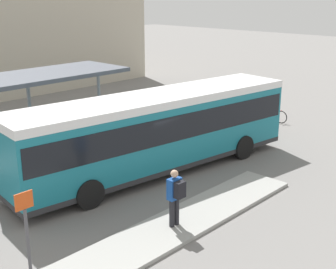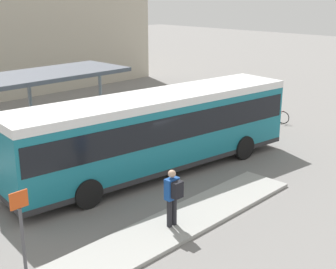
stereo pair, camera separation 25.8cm
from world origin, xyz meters
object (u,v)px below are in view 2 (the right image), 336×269
at_px(pedestrian_waiting, 173,195).
at_px(bicycle_blue, 251,112).
at_px(platform_sign, 23,242).
at_px(bicycle_yellow, 261,115).
at_px(bicycle_red, 275,116).
at_px(city_bus, 157,127).

bearing_deg(pedestrian_waiting, bicycle_blue, -63.98).
bearing_deg(bicycle_blue, platform_sign, 104.90).
height_order(pedestrian_waiting, bicycle_yellow, pedestrian_waiting).
bearing_deg(bicycle_yellow, platform_sign, -78.82).
bearing_deg(bicycle_red, bicycle_yellow, -163.16).
height_order(bicycle_blue, platform_sign, platform_sign).
xyz_separation_m(bicycle_red, bicycle_blue, (-0.28, 1.40, 0.02)).
distance_m(city_bus, platform_sign, 8.71).
height_order(city_bus, bicycle_yellow, city_bus).
bearing_deg(bicycle_red, platform_sign, -82.43).
height_order(bicycle_red, bicycle_blue, bicycle_blue).
relative_size(bicycle_yellow, platform_sign, 0.60).
distance_m(bicycle_blue, platform_sign, 18.24).
xyz_separation_m(city_bus, bicycle_red, (9.69, 0.56, -1.49)).
bearing_deg(city_bus, pedestrian_waiting, -121.96).
height_order(city_bus, bicycle_blue, city_bus).
bearing_deg(platform_sign, pedestrian_waiting, -0.86).
relative_size(bicycle_red, bicycle_blue, 0.95).
relative_size(city_bus, pedestrian_waiting, 6.92).
distance_m(bicycle_red, platform_sign, 18.13).
height_order(city_bus, pedestrian_waiting, city_bus).
height_order(pedestrian_waiting, bicycle_red, pedestrian_waiting).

